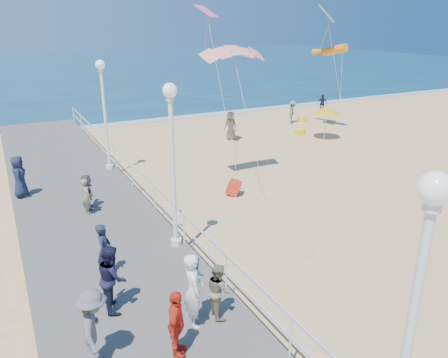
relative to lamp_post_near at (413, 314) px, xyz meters
name	(u,v)px	position (x,y,z in m)	size (l,w,h in m)	color
ground	(304,223)	(5.35, 9.00, -3.66)	(160.00, 160.00, 0.00)	#E6B878
ocean	(59,69)	(5.35, 74.00, -3.65)	(160.00, 90.00, 0.05)	navy
surf_line	(143,121)	(5.35, 29.50, -3.63)	(160.00, 1.20, 0.04)	silver
boardwalk	(112,265)	(-2.15, 9.00, -3.46)	(5.00, 44.00, 0.40)	#635E59
railing	(184,220)	(0.30, 9.00, -2.41)	(0.05, 42.00, 0.55)	white
lamp_post_near	(413,314)	(0.00, 0.00, 0.00)	(0.44, 0.44, 5.32)	white
lamp_post_mid	(172,150)	(0.00, 9.00, 0.00)	(0.44, 0.44, 5.32)	white
lamp_post_far	(104,104)	(0.00, 18.00, 0.00)	(0.44, 0.44, 5.32)	white
woman_holding_toddler	(193,290)	(-1.10, 5.03, -2.30)	(0.70, 0.46, 1.93)	white
toddler_held	(196,274)	(-0.95, 5.18, -1.97)	(0.43, 0.33, 0.88)	#3878D2
spectator_0	(104,250)	(-2.49, 8.22, -2.44)	(0.60, 0.39, 1.63)	#182035
spectator_1	(218,290)	(-0.42, 5.06, -2.54)	(0.70, 0.54, 1.44)	#7B7B55
spectator_2	(94,328)	(-3.50, 4.82, -2.35)	(1.17, 0.67, 1.82)	#5A5A5F
spectator_3	(176,324)	(-1.86, 4.24, -2.46)	(0.94, 0.39, 1.61)	red
spectator_4	(19,177)	(-4.21, 15.98, -2.36)	(0.88, 0.57, 1.79)	#191F37
spectator_5	(87,192)	(-1.96, 13.39, -2.55)	(1.32, 0.42, 1.43)	#545559
spectator_6	(86,196)	(-2.09, 12.92, -2.55)	(0.52, 0.34, 1.42)	#807658
spectator_7	(112,278)	(-2.67, 6.57, -2.37)	(0.87, 0.68, 1.79)	black
beach_walker_a	(292,112)	(15.34, 23.59, -2.79)	(1.13, 0.65, 1.75)	#5D5D62
beach_walker_b	(322,103)	(20.24, 25.99, -2.90)	(0.89, 0.37, 1.51)	#1E1B3D
beach_walker_c	(231,126)	(8.88, 21.57, -2.73)	(0.91, 0.59, 1.86)	gray
box_kite	(234,189)	(4.30, 12.81, -3.36)	(0.55, 0.55, 0.60)	red
beach_umbrella	(326,111)	(14.44, 18.74, -1.75)	(1.90, 1.90, 2.14)	white
beach_chair_left	(302,119)	(16.41, 23.70, -3.46)	(0.55, 0.55, 0.40)	yellow
beach_chair_right	(300,132)	(13.69, 20.39, -3.46)	(0.55, 0.55, 0.40)	yellow
kite_parafoil	(234,50)	(5.10, 14.37, 2.53)	(3.09, 0.90, 0.30)	red
kite_windsock	(335,50)	(16.21, 20.42, 1.91)	(0.56, 0.56, 2.96)	orange
kite_diamond_pink	(206,11)	(6.17, 19.37, 4.24)	(1.14, 1.14, 0.02)	#E454A2
kite_diamond_multi	(327,14)	(15.14, 20.26, 4.19)	(1.48, 1.48, 0.02)	#19B8D7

